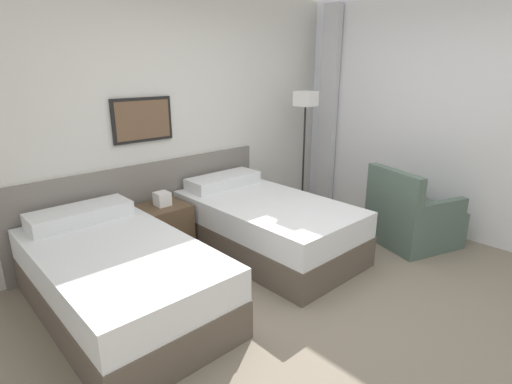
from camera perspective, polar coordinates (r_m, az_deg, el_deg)
name	(u,v)px	position (r m, az deg, el deg)	size (l,w,h in m)	color
ground_plane	(326,308)	(3.41, 9.93, -15.97)	(16.00, 16.00, 0.00)	slate
wall_headboard	(174,122)	(4.46, -11.63, 9.79)	(10.00, 0.10, 2.70)	silver
wall_window	(473,118)	(4.89, 28.63, 9.21)	(0.21, 4.58, 2.70)	white
bed_near_door	(119,277)	(3.38, -18.99, -11.45)	(1.07, 1.91, 0.69)	brown
bed_near_window	(266,225)	(4.18, 1.40, -4.69)	(1.07, 1.91, 0.69)	brown
nightstand	(164,228)	(4.25, -12.94, -5.06)	(0.47, 0.44, 0.66)	brown
floor_lamp	(305,114)	(5.14, 7.04, 11.00)	(0.24, 0.24, 1.58)	black
armchair	(412,220)	(4.68, 21.35, -3.69)	(0.97, 0.94, 0.86)	#4C6056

